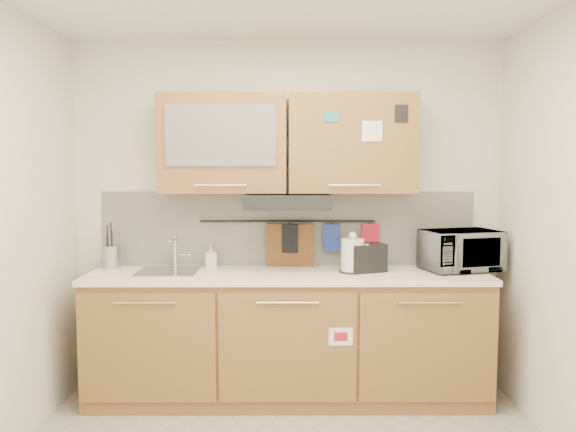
{
  "coord_description": "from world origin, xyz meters",
  "views": [
    {
      "loc": [
        -0.01,
        -2.74,
        1.66
      ],
      "look_at": [
        0.0,
        1.05,
        1.33
      ],
      "focal_mm": 35.0,
      "sensor_mm": 36.0,
      "label": 1
    }
  ],
  "objects": [
    {
      "name": "soap_bottle",
      "position": [
        -0.57,
        1.37,
        1.01
      ],
      "size": [
        0.1,
        0.1,
        0.18
      ],
      "primitive_type": "imported",
      "rotation": [
        0.0,
        0.0,
        0.29
      ],
      "color": "#999999",
      "rests_on": "countertop"
    },
    {
      "name": "cutting_board",
      "position": [
        0.02,
        1.44,
        1.02
      ],
      "size": [
        0.35,
        0.05,
        0.44
      ],
      "primitive_type": "cube",
      "rotation": [
        0.0,
        0.0,
        -0.07
      ],
      "color": "brown",
      "rests_on": "utensil_rail"
    },
    {
      "name": "sink",
      "position": [
        -0.85,
        1.21,
        0.92
      ],
      "size": [
        0.42,
        0.4,
        0.26
      ],
      "color": "silver",
      "rests_on": "countertop"
    },
    {
      "name": "utensil_crock",
      "position": [
        -1.3,
        1.34,
        1.01
      ],
      "size": [
        0.16,
        0.16,
        0.34
      ],
      "rotation": [
        0.0,
        0.0,
        -0.23
      ],
      "color": "#B0B1B5",
      "rests_on": "countertop"
    },
    {
      "name": "dark_pouch",
      "position": [
        0.01,
        1.44,
        1.13
      ],
      "size": [
        0.14,
        0.07,
        0.22
      ],
      "primitive_type": "cube",
      "rotation": [
        0.0,
        0.0,
        -0.2
      ],
      "color": "black",
      "rests_on": "utensil_rail"
    },
    {
      "name": "countertop",
      "position": [
        0.0,
        1.19,
        0.9
      ],
      "size": [
        2.82,
        0.62,
        0.04
      ],
      "primitive_type": "cube",
      "color": "white",
      "rests_on": "base_cabinet"
    },
    {
      "name": "base_cabinet",
      "position": [
        0.0,
        1.19,
        0.41
      ],
      "size": [
        2.8,
        0.64,
        0.88
      ],
      "color": "#905E33",
      "rests_on": "floor"
    },
    {
      "name": "backsplash",
      "position": [
        0.0,
        1.49,
        1.2
      ],
      "size": [
        2.8,
        0.02,
        0.56
      ],
      "primitive_type": "cube",
      "color": "silver",
      "rests_on": "countertop"
    },
    {
      "name": "microwave",
      "position": [
        1.25,
        1.27,
        1.07
      ],
      "size": [
        0.6,
        0.48,
        0.29
      ],
      "primitive_type": "imported",
      "rotation": [
        0.0,
        0.0,
        0.27
      ],
      "color": "#999999",
      "rests_on": "countertop"
    },
    {
      "name": "oven_mitt",
      "position": [
        0.33,
        1.44,
        1.14
      ],
      "size": [
        0.13,
        0.04,
        0.21
      ],
      "primitive_type": "cube",
      "rotation": [
        0.0,
        0.0,
        -0.06
      ],
      "color": "navy",
      "rests_on": "utensil_rail"
    },
    {
      "name": "utensil_rail",
      "position": [
        0.0,
        1.45,
        1.26
      ],
      "size": [
        1.3,
        0.02,
        0.02
      ],
      "primitive_type": "cylinder",
      "rotation": [
        0.0,
        1.57,
        0.0
      ],
      "color": "black",
      "rests_on": "backsplash"
    },
    {
      "name": "upper_cabinets",
      "position": [
        -0.0,
        1.32,
        1.83
      ],
      "size": [
        1.82,
        0.37,
        0.7
      ],
      "color": "#905E33",
      "rests_on": "wall_back"
    },
    {
      "name": "pot_holder",
      "position": [
        0.62,
        1.44,
        1.15
      ],
      "size": [
        0.14,
        0.05,
        0.17
      ],
      "primitive_type": "cube",
      "rotation": [
        0.0,
        0.0,
        0.2
      ],
      "color": "red",
      "rests_on": "utensil_rail"
    },
    {
      "name": "wall_back",
      "position": [
        0.0,
        1.5,
        1.3
      ],
      "size": [
        3.2,
        0.0,
        3.2
      ],
      "primitive_type": "plane",
      "rotation": [
        1.57,
        0.0,
        0.0
      ],
      "color": "silver",
      "rests_on": "ground"
    },
    {
      "name": "kettle",
      "position": [
        0.46,
        1.19,
        1.03
      ],
      "size": [
        0.22,
        0.21,
        0.29
      ],
      "rotation": [
        0.0,
        0.0,
        -0.37
      ],
      "color": "silver",
      "rests_on": "countertop"
    },
    {
      "name": "range_hood",
      "position": [
        0.0,
        1.25,
        1.42
      ],
      "size": [
        0.6,
        0.46,
        0.1
      ],
      "primitive_type": "cube",
      "color": "black",
      "rests_on": "upper_cabinets"
    },
    {
      "name": "toaster",
      "position": [
        0.56,
        1.21,
        1.02
      ],
      "size": [
        0.3,
        0.24,
        0.2
      ],
      "rotation": [
        0.0,
        0.0,
        0.35
      ],
      "color": "black",
      "rests_on": "countertop"
    }
  ]
}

